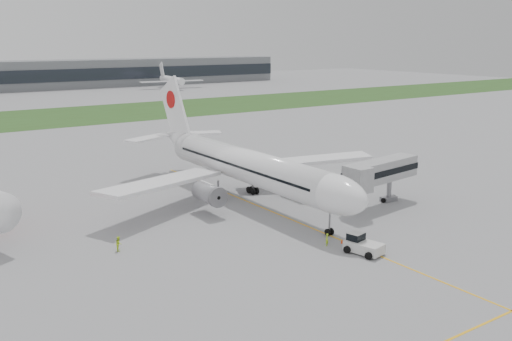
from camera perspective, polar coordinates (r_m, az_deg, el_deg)
ground at (r=84.29m, az=0.53°, el=-3.69°), size 600.00×600.00×0.00m
apron_markings at (r=80.42m, az=2.58°, el=-4.53°), size 70.00×70.00×0.04m
grass_strip at (r=193.33m, az=-20.39°, el=4.98°), size 600.00×50.00×0.02m
airliner at (r=86.78m, az=-1.30°, el=0.66°), size 48.13×53.95×17.88m
pushback_tug at (r=67.68m, az=10.54°, el=-7.26°), size 3.68×4.74×2.21m
jet_bridge at (r=84.94m, az=12.09°, el=-0.19°), size 15.29×6.21×7.10m
safety_cone_left at (r=70.50m, az=8.62°, el=-6.99°), size 0.40×0.40×0.54m
safety_cone_right at (r=68.52m, az=11.67°, el=-7.70°), size 0.42×0.42×0.58m
ground_crew_near at (r=69.27m, az=7.10°, el=-6.87°), size 0.68×0.61×1.55m
ground_crew_far at (r=69.09m, az=-13.56°, el=-7.11°), size 0.93×1.04×1.75m
distant_aircraft_right at (r=294.18m, az=-8.38°, el=8.12°), size 35.73×32.39×12.43m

